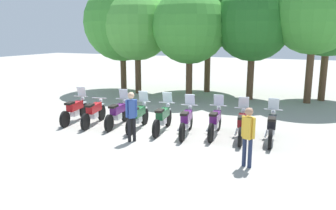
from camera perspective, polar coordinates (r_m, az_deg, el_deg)
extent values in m
plane|color=#9E9B93|center=(12.51, -0.92, -4.47)|extent=(80.00, 80.00, 0.00)
cylinder|color=black|center=(14.88, -13.98, -0.90)|extent=(0.21, 0.65, 0.64)
cylinder|color=black|center=(13.56, -16.96, -2.30)|extent=(0.21, 0.65, 0.64)
cube|color=silver|center=(14.81, -14.05, 0.38)|extent=(0.18, 0.38, 0.04)
cube|color=red|center=(14.18, -15.38, -0.15)|extent=(0.42, 0.98, 0.30)
cube|color=silver|center=(14.20, -15.42, -1.25)|extent=(0.29, 0.43, 0.24)
cube|color=black|center=(13.80, -16.21, 0.29)|extent=(0.31, 0.48, 0.08)
cylinder|color=silver|center=(14.74, -14.20, 0.22)|extent=(0.09, 0.23, 0.64)
cylinder|color=silver|center=(14.60, -14.43, 1.44)|extent=(0.62, 0.15, 0.04)
sphere|color=silver|center=(14.73, -14.17, 1.07)|extent=(0.19, 0.19, 0.16)
cylinder|color=silver|center=(14.03, -16.56, -1.72)|extent=(0.19, 0.70, 0.07)
cube|color=silver|center=(14.61, -14.36, 2.25)|extent=(0.38, 0.19, 0.39)
cylinder|color=black|center=(14.32, -11.10, -1.27)|extent=(0.23, 0.65, 0.64)
cylinder|color=black|center=(12.94, -13.73, -2.79)|extent=(0.23, 0.65, 0.64)
cube|color=silver|center=(14.24, -11.15, 0.07)|extent=(0.19, 0.38, 0.04)
cube|color=red|center=(13.59, -12.33, -0.51)|extent=(0.45, 0.98, 0.30)
cube|color=silver|center=(13.61, -12.36, -1.66)|extent=(0.30, 0.44, 0.24)
cube|color=black|center=(13.20, -13.06, -0.07)|extent=(0.33, 0.48, 0.08)
cylinder|color=silver|center=(14.17, -11.29, -0.11)|extent=(0.10, 0.23, 0.64)
cylinder|color=silver|center=(14.02, -11.49, 1.16)|extent=(0.61, 0.16, 0.04)
sphere|color=silver|center=(14.16, -11.26, 0.78)|extent=(0.19, 0.19, 0.16)
cylinder|color=silver|center=(13.42, -13.49, -2.17)|extent=(0.21, 0.70, 0.07)
cylinder|color=black|center=(13.97, -7.20, -1.46)|extent=(0.19, 0.65, 0.64)
cylinder|color=black|center=(12.60, -9.89, -3.03)|extent=(0.19, 0.65, 0.64)
cube|color=silver|center=(13.89, -7.23, -0.10)|extent=(0.17, 0.37, 0.04)
cube|color=#59196B|center=(13.24, -8.43, -0.68)|extent=(0.39, 0.98, 0.30)
cube|color=silver|center=(13.26, -8.48, -1.87)|extent=(0.27, 0.43, 0.24)
cube|color=black|center=(12.84, -9.17, -0.23)|extent=(0.30, 0.47, 0.08)
cylinder|color=silver|center=(13.82, -7.37, -0.27)|extent=(0.08, 0.23, 0.64)
cylinder|color=silver|center=(13.67, -7.56, 1.02)|extent=(0.62, 0.12, 0.04)
sphere|color=silver|center=(13.81, -7.33, 0.63)|extent=(0.18, 0.18, 0.16)
cylinder|color=silver|center=(13.07, -9.65, -2.38)|extent=(0.17, 0.70, 0.07)
cube|color=silver|center=(13.69, -7.48, 1.89)|extent=(0.38, 0.18, 0.39)
cylinder|color=black|center=(13.42, -3.93, -1.95)|extent=(0.19, 0.65, 0.64)
cylinder|color=black|center=(12.02, -6.40, -3.65)|extent=(0.19, 0.65, 0.64)
cube|color=silver|center=(13.34, -3.95, -0.53)|extent=(0.17, 0.37, 0.04)
cube|color=#1E6033|center=(12.67, -5.05, -1.17)|extent=(0.39, 0.98, 0.30)
cube|color=silver|center=(12.69, -5.10, -2.40)|extent=(0.27, 0.43, 0.24)
cube|color=black|center=(12.27, -5.72, -0.71)|extent=(0.30, 0.47, 0.08)
cylinder|color=silver|center=(13.26, -4.08, -0.72)|extent=(0.08, 0.23, 0.64)
cylinder|color=silver|center=(13.11, -4.24, 0.63)|extent=(0.62, 0.12, 0.04)
sphere|color=silver|center=(13.25, -4.04, 0.22)|extent=(0.18, 0.18, 0.16)
cylinder|color=silver|center=(12.49, -6.27, -2.94)|extent=(0.17, 0.70, 0.07)
cube|color=silver|center=(13.13, -4.16, 1.53)|extent=(0.37, 0.18, 0.39)
cylinder|color=black|center=(13.14, 0.04, -2.22)|extent=(0.19, 0.65, 0.64)
cylinder|color=black|center=(11.70, -2.02, -4.00)|extent=(0.19, 0.65, 0.64)
cube|color=silver|center=(13.06, 0.04, -0.77)|extent=(0.17, 0.37, 0.04)
cube|color=#1E6033|center=(12.38, -0.87, -1.44)|extent=(0.39, 0.98, 0.30)
cube|color=silver|center=(12.40, -0.93, -2.70)|extent=(0.27, 0.43, 0.24)
cube|color=black|center=(11.96, -1.42, -0.98)|extent=(0.30, 0.47, 0.08)
cylinder|color=silver|center=(12.98, -0.07, -0.97)|extent=(0.08, 0.23, 0.64)
cylinder|color=silver|center=(12.83, -0.18, 0.41)|extent=(0.62, 0.12, 0.04)
sphere|color=silver|center=(12.97, -0.02, 0.00)|extent=(0.18, 0.18, 0.16)
cylinder|color=silver|center=(12.18, -2.06, -3.27)|extent=(0.16, 0.70, 0.07)
cube|color=silver|center=(12.84, -0.11, 1.33)|extent=(0.37, 0.18, 0.39)
cylinder|color=black|center=(12.75, 3.74, -2.68)|extent=(0.21, 0.65, 0.64)
cylinder|color=black|center=(11.28, 2.37, -4.61)|extent=(0.21, 0.65, 0.64)
cube|color=silver|center=(12.67, 3.76, -1.20)|extent=(0.18, 0.38, 0.04)
cube|color=#59196B|center=(11.98, 3.16, -1.91)|extent=(0.42, 0.98, 0.30)
cube|color=silver|center=(12.00, 3.10, -3.22)|extent=(0.29, 0.43, 0.24)
cube|color=black|center=(11.55, 2.80, -1.46)|extent=(0.31, 0.47, 0.08)
cylinder|color=silver|center=(12.59, 3.68, -1.40)|extent=(0.09, 0.23, 0.64)
cylinder|color=silver|center=(12.43, 3.63, 0.01)|extent=(0.62, 0.14, 0.04)
sphere|color=silver|center=(12.58, 3.73, -0.40)|extent=(0.19, 0.19, 0.16)
cylinder|color=silver|center=(11.76, 2.06, -3.83)|extent=(0.19, 0.70, 0.07)
cube|color=silver|center=(12.45, 3.69, 0.97)|extent=(0.38, 0.19, 0.39)
cylinder|color=black|center=(12.77, 8.50, -2.77)|extent=(0.16, 0.65, 0.64)
cylinder|color=black|center=(11.30, 7.20, -4.68)|extent=(0.16, 0.65, 0.64)
cube|color=silver|center=(12.69, 8.55, -1.28)|extent=(0.16, 0.37, 0.04)
cube|color=#59196B|center=(11.99, 7.98, -1.99)|extent=(0.35, 0.97, 0.30)
cube|color=silver|center=(12.01, 7.91, -3.30)|extent=(0.26, 0.42, 0.24)
cube|color=black|center=(11.57, 7.67, -1.53)|extent=(0.28, 0.46, 0.08)
cylinder|color=silver|center=(12.61, 8.48, -1.48)|extent=(0.07, 0.23, 0.64)
cylinder|color=silver|center=(12.45, 8.46, -0.07)|extent=(0.62, 0.10, 0.04)
sphere|color=silver|center=(12.60, 8.54, -0.49)|extent=(0.18, 0.18, 0.16)
cylinder|color=silver|center=(11.77, 6.87, -3.89)|extent=(0.14, 0.70, 0.07)
cube|color=silver|center=(12.47, 8.53, 0.88)|extent=(0.37, 0.17, 0.39)
cylinder|color=black|center=(12.51, 12.48, -3.24)|extent=(0.19, 0.65, 0.64)
cylinder|color=black|center=(11.02, 12.04, -5.29)|extent=(0.19, 0.65, 0.64)
cube|color=silver|center=(12.42, 12.55, -1.73)|extent=(0.17, 0.37, 0.04)
cube|color=maroon|center=(11.72, 12.36, -2.49)|extent=(0.39, 0.98, 0.30)
cube|color=silver|center=(11.74, 12.29, -3.82)|extent=(0.27, 0.43, 0.24)
cube|color=black|center=(11.28, 12.29, -2.04)|extent=(0.30, 0.47, 0.08)
cylinder|color=silver|center=(12.34, 12.52, -1.93)|extent=(0.08, 0.23, 0.64)
cylinder|color=silver|center=(12.18, 12.57, -0.50)|extent=(0.62, 0.12, 0.04)
sphere|color=silver|center=(12.33, 12.58, -0.92)|extent=(0.18, 0.18, 0.16)
cylinder|color=silver|center=(11.47, 11.39, -4.46)|extent=(0.17, 0.70, 0.07)
cube|color=silver|center=(12.20, 12.63, 0.47)|extent=(0.38, 0.18, 0.39)
cylinder|color=black|center=(12.53, 17.14, -3.46)|extent=(0.15, 0.65, 0.64)
cylinder|color=black|center=(11.04, 16.80, -5.50)|extent=(0.15, 0.65, 0.64)
cube|color=silver|center=(12.45, 17.23, -1.95)|extent=(0.15, 0.37, 0.04)
cube|color=black|center=(11.74, 17.09, -2.71)|extent=(0.33, 0.97, 0.30)
cube|color=silver|center=(11.76, 17.00, -4.04)|extent=(0.25, 0.42, 0.24)
cube|color=black|center=(11.31, 17.07, -2.27)|extent=(0.27, 0.46, 0.08)
cylinder|color=silver|center=(12.37, 17.21, -2.16)|extent=(0.07, 0.23, 0.64)
cylinder|color=silver|center=(12.21, 17.29, -0.73)|extent=(0.62, 0.08, 0.04)
sphere|color=silver|center=(12.36, 17.28, -1.15)|extent=(0.17, 0.17, 0.16)
cylinder|color=silver|center=(11.50, 16.12, -4.67)|extent=(0.12, 0.70, 0.07)
cube|color=silver|center=(12.22, 17.35, 0.24)|extent=(0.37, 0.16, 0.39)
cylinder|color=#232D4C|center=(9.45, 12.71, -7.72)|extent=(0.14, 0.14, 0.80)
cylinder|color=#232D4C|center=(9.38, 13.61, -7.94)|extent=(0.14, 0.14, 0.80)
cube|color=gold|center=(9.21, 13.36, -3.75)|extent=(0.27, 0.26, 0.60)
cylinder|color=gold|center=(9.28, 12.51, -3.49)|extent=(0.10, 0.10, 0.57)
cylinder|color=gold|center=(9.13, 14.24, -3.83)|extent=(0.10, 0.10, 0.57)
sphere|color=#A87A5B|center=(9.10, 13.49, -1.10)|extent=(0.27, 0.27, 0.22)
cylinder|color=black|center=(11.35, -5.70, -4.11)|extent=(0.16, 0.16, 0.81)
cylinder|color=black|center=(11.30, -6.52, -4.20)|extent=(0.16, 0.16, 0.81)
cube|color=#33519E|center=(11.15, -6.19, -0.65)|extent=(0.30, 0.30, 0.61)
cylinder|color=#33519E|center=(11.20, -5.41, -0.50)|extent=(0.11, 0.11, 0.58)
cylinder|color=#33519E|center=(11.10, -6.98, -0.64)|extent=(0.11, 0.11, 0.58)
sphere|color=#DBAD89|center=(11.06, -6.24, 1.60)|extent=(0.31, 0.31, 0.22)
cylinder|color=brown|center=(21.58, -7.51, 5.83)|extent=(0.36, 0.36, 2.56)
sphere|color=#3D8E33|center=(21.47, -7.73, 13.59)|extent=(4.69, 4.69, 4.69)
cylinder|color=brown|center=(20.47, -5.05, 5.59)|extent=(0.36, 0.36, 2.58)
sphere|color=#4C9E3D|center=(20.35, -5.19, 13.23)|extent=(4.09, 4.09, 4.09)
cylinder|color=brown|center=(18.98, 3.57, 5.00)|extent=(0.36, 0.36, 2.51)
sphere|color=#3D8E33|center=(18.84, 3.68, 13.14)|extent=(4.10, 4.10, 4.10)
cylinder|color=brown|center=(21.00, 6.65, 6.77)|extent=(0.36, 0.36, 3.35)
sphere|color=#2D7A28|center=(20.98, 6.88, 16.18)|extent=(5.06, 5.06, 5.06)
cylinder|color=brown|center=(19.00, 13.70, 4.96)|extent=(0.36, 0.36, 2.68)
sphere|color=#236623|center=(18.88, 14.12, 13.33)|extent=(4.08, 4.08, 4.08)
cylinder|color=brown|center=(18.80, 22.66, 4.98)|extent=(0.36, 0.36, 3.12)
sphere|color=#3D8E33|center=(18.73, 23.42, 14.19)|extent=(4.19, 4.19, 4.19)
cylinder|color=brown|center=(19.83, 24.69, 5.01)|extent=(0.36, 0.36, 3.04)
sphere|color=#236623|center=(19.76, 25.50, 14.00)|extent=(4.56, 4.56, 4.56)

